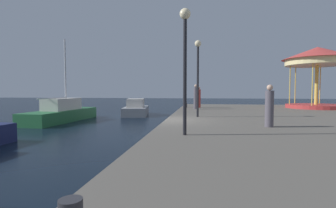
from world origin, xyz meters
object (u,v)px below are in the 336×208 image
Objects in this scene: sailboat_green at (62,113)px; person_far_corner at (199,98)px; person_mid_promenade at (196,97)px; motorboat_grey at (136,109)px; bollard_north at (186,105)px; carousel at (317,63)px; lamp_post_near_edge at (185,49)px; lamp_post_mid_promenade at (198,65)px; person_by_the_water at (269,107)px.

person_far_corner is at bearing 24.24° from sailboat_green.
sailboat_green reaches higher than person_mid_promenade.
person_mid_promenade reaches higher than motorboat_grey.
person_far_corner is (1.11, -0.08, 0.64)m from bollard_north.
carousel is 17.38m from lamp_post_near_edge.
carousel is at bearing 13.35° from person_mid_promenade.
sailboat_green is at bearing 161.88° from lamp_post_mid_promenade.
bollard_north is 12.10m from person_by_the_water.
person_mid_promenade is at bearing -96.81° from person_far_corner.
person_far_corner is (5.69, -0.65, 1.08)m from motorboat_grey.
carousel is 13.69× the size of bollard_north.
sailboat_green is 1.30× the size of carousel.
lamp_post_mid_promenade is (5.73, -8.39, 3.13)m from motorboat_grey.
motorboat_grey is 1.14× the size of lamp_post_mid_promenade.
lamp_post_mid_promenade reaches higher than person_far_corner.
sailboat_green is at bearing -165.46° from carousel.
person_by_the_water is (-6.69, -11.90, -2.95)m from carousel.
lamp_post_mid_promenade is at bearing 86.82° from lamp_post_near_edge.
sailboat_green is 20.64m from carousel.
carousel is 3.05× the size of person_far_corner.
motorboat_grey is 15.55m from lamp_post_near_edge.
person_mid_promenade is (-0.25, 6.01, -1.98)m from lamp_post_mid_promenade.
lamp_post_mid_promenade is at bearing -87.64° from person_mid_promenade.
person_far_corner is at bearing 90.30° from lamp_post_mid_promenade.
lamp_post_mid_promenade is 8.01m from person_far_corner.
lamp_post_mid_promenade reaches higher than person_mid_promenade.
lamp_post_near_edge is 2.30× the size of person_far_corner.
motorboat_grey is 1.17× the size of lamp_post_near_edge.
lamp_post_mid_promenade is 5.06m from person_by_the_water.
sailboat_green is 10.94m from lamp_post_mid_promenade.
motorboat_grey is 4.63m from bollard_north.
carousel is at bearing -0.15° from motorboat_grey.
lamp_post_near_edge reaches higher than bollard_north.
motorboat_grey is at bearing 173.47° from person_far_corner.
sailboat_green reaches higher than lamp_post_mid_promenade.
lamp_post_mid_promenade is 2.35× the size of person_far_corner.
lamp_post_near_edge reaches higher than person_far_corner.
person_mid_promenade is 1.14× the size of person_by_the_water.
motorboat_grey is at bearing 156.48° from person_mid_promenade.
person_far_corner is (0.28, 13.60, -2.00)m from lamp_post_near_edge.
motorboat_grey is at bearing 110.76° from lamp_post_near_edge.
bollard_north is (-0.82, 13.69, -2.64)m from lamp_post_near_edge.
bollard_north is at bearing 175.70° from person_far_corner.
lamp_post_near_edge is (5.40, -14.25, 3.08)m from motorboat_grey.
carousel is at bearing 60.63° from person_by_the_water.
sailboat_green is 1.73× the size of lamp_post_near_edge.
carousel is 3.20× the size of person_by_the_water.
person_mid_promenade reaches higher than person_by_the_water.
sailboat_green is 13.62m from lamp_post_near_edge.
carousel is 1.32× the size of lamp_post_near_edge.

